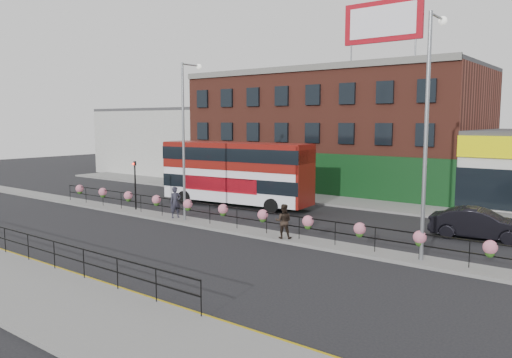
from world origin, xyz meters
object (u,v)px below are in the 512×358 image
Objects in this scene: double_decker_bus at (236,167)px; pedestrian_a at (176,202)px; lamp_column_east at (429,115)px; car at (480,224)px; lamp_column_west at (186,128)px; pedestrian_b at (283,221)px.

double_decker_bus is 6.27m from pedestrian_a.
lamp_column_east is at bearing -21.08° from double_decker_bus.
lamp_column_east is (14.93, 0.18, 5.10)m from pedestrian_a.
lamp_column_west reaches higher than car.
pedestrian_a is (-15.77, -5.97, 0.31)m from car.
pedestrian_a is 8.15m from pedestrian_b.
car is 7.97m from lamp_column_east.
lamp_column_west reaches higher than double_decker_bus.
pedestrian_b is at bearing 122.12° from car.
lamp_column_east reaches higher than lamp_column_west.
double_decker_bus is at bearing 101.54° from lamp_column_west.
pedestrian_b reaches higher than car.
double_decker_bus is 6.71m from lamp_column_west.
lamp_column_east reaches higher than car.
pedestrian_a is 1.10× the size of pedestrian_b.
pedestrian_b is 8.56m from lamp_column_east.
pedestrian_b is (-7.63, -6.37, 0.23)m from car.
pedestrian_a is at bearing 102.98° from car.
pedestrian_a is (0.29, -6.04, -1.64)m from double_decker_bus.
lamp_column_west reaches higher than pedestrian_a.
car is 16.86m from pedestrian_a.
lamp_column_west is (0.93, 0.08, 4.48)m from pedestrian_a.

